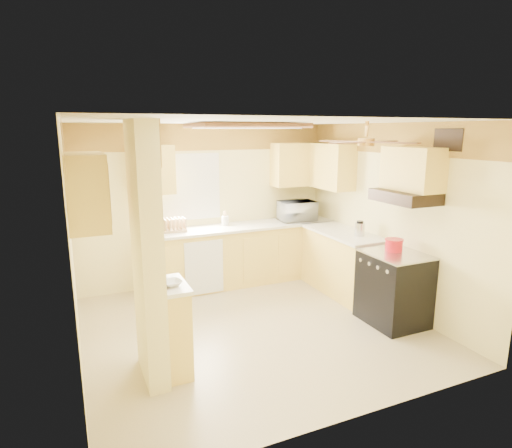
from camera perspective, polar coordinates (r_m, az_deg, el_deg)
name	(u,v)px	position (r m, az deg, el deg)	size (l,w,h in m)	color
floor	(255,328)	(5.47, -0.14, -13.67)	(4.00, 4.00, 0.00)	tan
ceiling	(255,121)	(4.91, -0.16, 13.51)	(4.00, 4.00, 0.00)	white
wall_back	(207,205)	(6.80, -6.60, 2.55)	(4.00, 4.00, 0.00)	#FAE998
wall_front	(352,281)	(3.46, 12.69, -7.42)	(4.00, 4.00, 0.00)	#FAE998
wall_left	(71,249)	(4.65, -23.40, -3.04)	(3.80, 3.80, 0.00)	#FAE998
wall_right	(389,217)	(6.11, 17.29, 0.95)	(3.80, 3.80, 0.00)	#FAE998
wallpaper_border	(205,137)	(6.68, -6.78, 11.43)	(4.00, 0.02, 0.40)	gold
partition_column	(147,256)	(4.16, -14.31, -4.11)	(0.20, 0.70, 2.50)	#FAE998
partition_ledge	(174,330)	(4.49, -10.90, -13.67)	(0.25, 0.55, 0.90)	#FFDF65
ledge_top	(172,285)	(4.30, -11.16, -8.04)	(0.28, 0.58, 0.04)	white
lower_cabinets_back	(243,255)	(6.87, -1.69, -4.13)	(3.00, 0.60, 0.90)	#FFDF65
lower_cabinets_right	(342,263)	(6.58, 11.43, -5.12)	(0.60, 1.40, 0.90)	#FFDF65
countertop_back	(243,226)	(6.74, -1.68, -0.32)	(3.04, 0.64, 0.04)	white
countertop_right	(343,233)	(6.45, 11.54, -1.15)	(0.64, 1.44, 0.04)	white
dishwasher_panel	(204,268)	(6.35, -6.92, -5.79)	(0.58, 0.02, 0.80)	white
window	(191,187)	(6.67, -8.69, 4.91)	(0.92, 0.02, 1.02)	white
upper_cab_back_left	(152,170)	(6.35, -13.65, 7.05)	(0.60, 0.35, 0.70)	#FFDF65
upper_cab_back_right	(299,164)	(7.17, 5.72, 7.92)	(0.90, 0.35, 0.70)	#FFDF65
upper_cab_right	(329,166)	(6.91, 9.68, 7.64)	(0.35, 1.00, 0.70)	#FFDF65
upper_cab_left_wall	(86,191)	(4.29, -21.70, 4.08)	(0.35, 0.75, 0.70)	#FFDF65
upper_cab_over_stove	(412,169)	(5.50, 20.13, 6.91)	(0.35, 0.76, 0.52)	#FFDF65
stove	(394,288)	(5.71, 17.88, -8.12)	(0.68, 0.77, 0.92)	black
range_hood	(405,197)	(5.48, 19.23, 3.47)	(0.50, 0.76, 0.14)	black
poster_menu	(156,192)	(4.06, -13.20, 4.20)	(0.02, 0.42, 0.57)	black
poster_nashville	(159,259)	(4.19, -12.76, -4.62)	(0.02, 0.42, 0.57)	black
ceiling_light_panel	(246,126)	(5.41, -1.34, 12.94)	(1.35, 0.95, 0.06)	brown
ceiling_fan	(366,142)	(4.83, 14.46, 10.60)	(1.15, 1.15, 0.26)	gold
vent_grate	(448,140)	(5.35, 24.26, 10.21)	(0.02, 0.40, 0.25)	black
microwave	(297,211)	(7.09, 5.51, 1.76)	(0.58, 0.39, 0.32)	white
bowl	(172,283)	(4.24, -11.15, -7.73)	(0.20, 0.20, 0.05)	white
dutch_oven	(394,245)	(5.66, 17.91, -2.66)	(0.23, 0.23, 0.15)	red
kettle	(360,229)	(6.22, 13.66, -0.64)	(0.14, 0.14, 0.21)	silver
dish_rack	(174,227)	(6.43, -10.84, -0.34)	(0.36, 0.28, 0.19)	tan
utensil_crock	(225,221)	(6.73, -4.14, 0.46)	(0.11, 0.11, 0.22)	white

